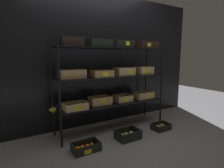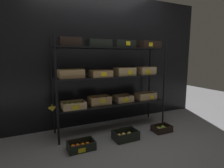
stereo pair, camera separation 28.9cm
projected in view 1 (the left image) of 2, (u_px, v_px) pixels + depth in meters
The scene contains 6 objects.
ground_plane at pixel (112, 128), 3.15m from camera, with size 10.00×10.00×0.00m, color gray.
storefront_wall at pixel (101, 60), 3.32m from camera, with size 4.27×0.12×2.36m, color black.
display_rack at pixel (112, 75), 2.99m from camera, with size 2.00×0.47×1.53m.
crate_ground_tangerine at pixel (86, 148), 2.39m from camera, with size 0.36×0.23×0.12m.
crate_ground_apple_gold at pixel (128, 135), 2.75m from camera, with size 0.36×0.25×0.14m.
crate_ground_apple_green at pixel (161, 127), 3.09m from camera, with size 0.31×0.22×0.10m.
Camera 1 is at (-1.52, -2.58, 1.24)m, focal length 28.80 mm.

